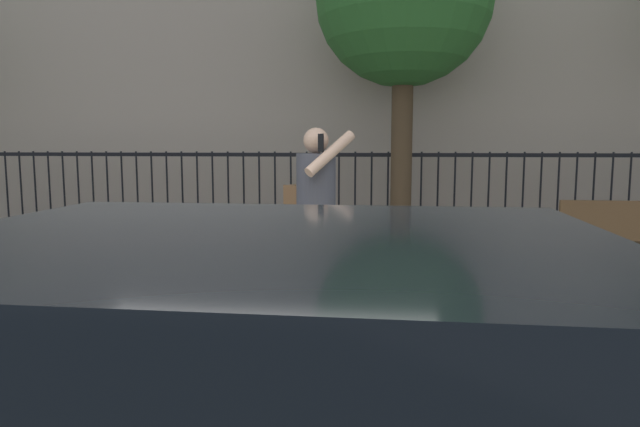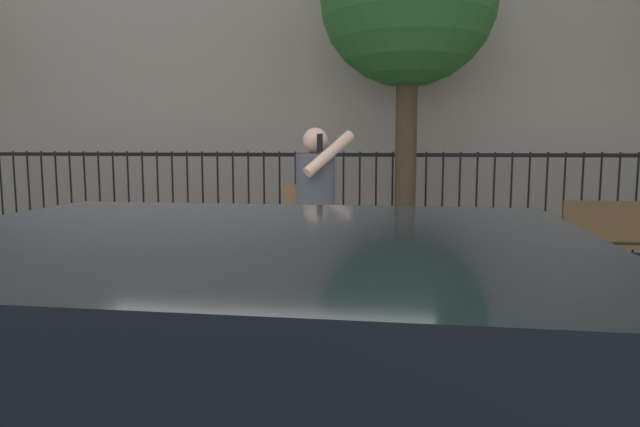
# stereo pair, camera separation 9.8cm
# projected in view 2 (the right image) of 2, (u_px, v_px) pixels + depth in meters

# --- Properties ---
(sidewalk) EXTENTS (28.00, 4.40, 0.15)m
(sidewalk) POSITION_uv_depth(u_px,v_px,m) (294.00, 316.00, 5.49)
(sidewalk) COLOR #B2ADA3
(sidewalk) RESTS_ON ground
(iron_fence) EXTENTS (12.03, 0.04, 1.60)m
(iron_fence) POSITION_uv_depth(u_px,v_px,m) (335.00, 189.00, 9.01)
(iron_fence) COLOR black
(iron_fence) RESTS_ON ground
(pedestrian_on_phone) EXTENTS (0.68, 0.69, 1.70)m
(pedestrian_on_phone) POSITION_uv_depth(u_px,v_px,m) (314.00, 210.00, 4.98)
(pedestrian_on_phone) COLOR tan
(pedestrian_on_phone) RESTS_ON sidewalk
(street_bench) EXTENTS (1.60, 0.45, 0.95)m
(street_bench) POSITION_uv_depth(u_px,v_px,m) (635.00, 241.00, 6.32)
(street_bench) COLOR brown
(street_bench) RESTS_ON sidewalk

